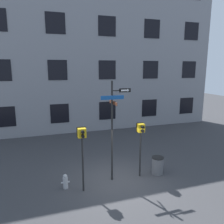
% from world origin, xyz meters
% --- Properties ---
extents(ground_plane, '(60.00, 60.00, 0.00)m').
position_xyz_m(ground_plane, '(0.00, 0.00, 0.00)').
color(ground_plane, '#38383A').
extents(building_facade, '(24.00, 0.64, 13.70)m').
position_xyz_m(building_facade, '(0.00, 8.90, 6.85)').
color(building_facade, gray).
rests_on(building_facade, ground_plane).
extents(street_sign_pole, '(1.44, 1.06, 4.75)m').
position_xyz_m(street_sign_pole, '(-0.22, 0.24, 2.80)').
color(street_sign_pole, black).
rests_on(street_sign_pole, ground_plane).
extents(pedestrian_signal_left, '(0.40, 0.40, 2.88)m').
position_xyz_m(pedestrian_signal_left, '(-1.79, -0.32, 2.27)').
color(pedestrian_signal_left, black).
rests_on(pedestrian_signal_left, ground_plane).
extents(pedestrian_signal_right, '(0.38, 0.40, 2.72)m').
position_xyz_m(pedestrian_signal_right, '(1.14, 0.15, 2.14)').
color(pedestrian_signal_right, black).
rests_on(pedestrian_signal_right, ground_plane).
extents(fire_hydrant, '(0.38, 0.22, 0.67)m').
position_xyz_m(fire_hydrant, '(-2.51, 0.14, 0.32)').
color(fire_hydrant, '#A5A5A8').
rests_on(fire_hydrant, ground_plane).
extents(trash_bin, '(0.61, 0.61, 0.89)m').
position_xyz_m(trash_bin, '(2.10, 0.11, 0.45)').
color(trash_bin, '#59595B').
rests_on(trash_bin, ground_plane).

